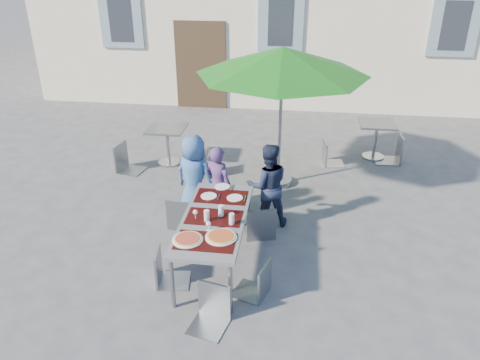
# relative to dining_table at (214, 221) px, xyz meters

# --- Properties ---
(ground) EXTENTS (90.00, 90.00, 0.00)m
(ground) POSITION_rel_dining_table_xyz_m (0.41, -0.74, -0.70)
(ground) COLOR #49484B
(ground) RESTS_ON ground
(dining_table) EXTENTS (0.80, 1.85, 0.76)m
(dining_table) POSITION_rel_dining_table_xyz_m (0.00, 0.00, 0.00)
(dining_table) COLOR #494A4F
(dining_table) RESTS_ON ground
(pizza_near_left) EXTENTS (0.37, 0.37, 0.03)m
(pizza_near_left) POSITION_rel_dining_table_xyz_m (-0.21, -0.56, 0.07)
(pizza_near_left) COLOR white
(pizza_near_left) RESTS_ON dining_table
(pizza_near_right) EXTENTS (0.38, 0.38, 0.03)m
(pizza_near_right) POSITION_rel_dining_table_xyz_m (0.17, -0.45, 0.07)
(pizza_near_right) COLOR white
(pizza_near_right) RESTS_ON dining_table
(glassware) EXTENTS (0.54, 0.43, 0.15)m
(glassware) POSITION_rel_dining_table_xyz_m (0.04, -0.09, 0.13)
(glassware) COLOR silver
(glassware) RESTS_ON dining_table
(place_settings) EXTENTS (0.62, 0.53, 0.01)m
(place_settings) POSITION_rel_dining_table_xyz_m (-0.00, 0.63, 0.06)
(place_settings) COLOR white
(place_settings) RESTS_ON dining_table
(child_0) EXTENTS (0.76, 0.63, 1.34)m
(child_0) POSITION_rel_dining_table_xyz_m (-0.54, 1.26, -0.03)
(child_0) COLOR #385F9B
(child_0) RESTS_ON ground
(child_1) EXTENTS (0.52, 0.43, 1.23)m
(child_1) POSITION_rel_dining_table_xyz_m (-0.16, 1.17, -0.08)
(child_1) COLOR #4E3267
(child_1) RESTS_ON ground
(child_2) EXTENTS (0.71, 0.52, 1.32)m
(child_2) POSITION_rel_dining_table_xyz_m (0.59, 1.15, -0.04)
(child_2) COLOR #1B233C
(child_2) RESTS_ON ground
(chair_0) EXTENTS (0.48, 0.49, 0.97)m
(chair_0) POSITION_rel_dining_table_xyz_m (-0.65, 0.85, -0.13)
(chair_0) COLOR gray
(chair_0) RESTS_ON ground
(chair_1) EXTENTS (0.52, 0.53, 1.03)m
(chair_1) POSITION_rel_dining_table_xyz_m (0.06, 1.17, -0.09)
(chair_1) COLOR gray
(chair_1) RESTS_ON ground
(chair_2) EXTENTS (0.53, 0.53, 0.97)m
(chair_2) POSITION_rel_dining_table_xyz_m (0.53, 0.76, -0.13)
(chair_2) COLOR gray
(chair_2) RESTS_ON ground
(chair_3) EXTENTS (0.45, 0.44, 0.89)m
(chair_3) POSITION_rel_dining_table_xyz_m (-0.55, -0.42, -0.18)
(chair_3) COLOR gray
(chair_3) RESTS_ON ground
(chair_4) EXTENTS (0.49, 0.49, 0.88)m
(chair_4) POSITION_rel_dining_table_xyz_m (0.62, -0.51, -0.19)
(chair_4) COLOR gray
(chair_4) RESTS_ON ground
(chair_5) EXTENTS (0.48, 0.48, 0.90)m
(chair_5) POSITION_rel_dining_table_xyz_m (0.15, -1.05, -0.17)
(chair_5) COLOR gray
(chair_5) RESTS_ON ground
(patio_umbrella) EXTENTS (2.84, 2.84, 2.42)m
(patio_umbrella) POSITION_rel_dining_table_xyz_m (0.68, 2.54, 1.49)
(patio_umbrella) COLOR #A3A5AA
(patio_umbrella) RESTS_ON ground
(cafe_table_0) EXTENTS (0.70, 0.70, 0.75)m
(cafe_table_0) POSITION_rel_dining_table_xyz_m (-1.50, 3.12, -0.18)
(cafe_table_0) COLOR #A3A5AA
(cafe_table_0) RESTS_ON ground
(bg_chair_l_0) EXTENTS (0.53, 0.52, 1.00)m
(bg_chair_l_0) POSITION_rel_dining_table_xyz_m (-2.22, 2.71, -0.11)
(bg_chair_l_0) COLOR gray
(bg_chair_l_0) RESTS_ON ground
(bg_chair_r_0) EXTENTS (0.41, 0.41, 0.84)m
(bg_chair_r_0) POSITION_rel_dining_table_xyz_m (-0.70, 2.71, -0.21)
(bg_chair_r_0) COLOR gray
(bg_chair_r_0) RESTS_ON ground
(cafe_table_1) EXTENTS (0.70, 0.70, 0.75)m
(cafe_table_1) POSITION_rel_dining_table_xyz_m (2.52, 3.95, -0.18)
(cafe_table_1) COLOR #A3A5AA
(cafe_table_1) RESTS_ON ground
(bg_chair_l_1) EXTENTS (0.46, 0.45, 0.89)m
(bg_chair_l_1) POSITION_rel_dining_table_xyz_m (1.62, 3.51, -0.18)
(bg_chair_l_1) COLOR #949A9F
(bg_chair_l_1) RESTS_ON ground
(bg_chair_r_1) EXTENTS (0.48, 0.47, 1.05)m
(bg_chair_r_1) POSITION_rel_dining_table_xyz_m (2.88, 3.81, -0.07)
(bg_chair_r_1) COLOR gray
(bg_chair_r_1) RESTS_ON ground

